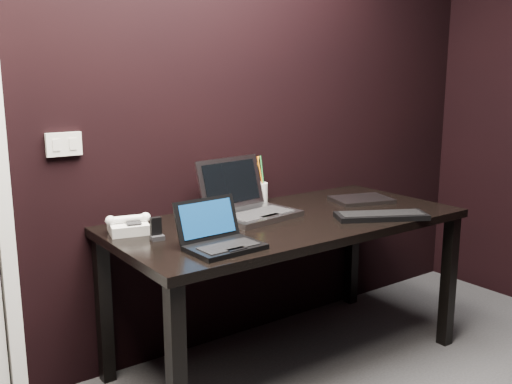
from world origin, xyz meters
TOP-DOWN VIEW (x-y plane):
  - wall_back at (0.00, 1.80)m, footprint 4.00×0.00m
  - wall_switch at (-0.62, 1.79)m, footprint 0.15×0.02m
  - desk at (0.30, 1.40)m, footprint 1.70×0.80m
  - netbook at (-0.22, 1.19)m, footprint 0.30×0.27m
  - silver_laptop at (0.17, 1.54)m, footprint 0.44×0.40m
  - ext_keyboard at (0.65, 1.13)m, footprint 0.45×0.33m
  - closed_laptop at (0.84, 1.45)m, footprint 0.35×0.30m
  - desk_phone at (-0.43, 1.59)m, footprint 0.20×0.18m
  - mobile_phone at (-0.37, 1.44)m, footprint 0.06×0.05m
  - pen_cup at (0.38, 1.74)m, footprint 0.09×0.09m

SIDE VIEW (x-z plane):
  - desk at x=0.30m, z-range 0.29..1.03m
  - closed_laptop at x=0.84m, z-range 0.74..0.76m
  - ext_keyboard at x=0.65m, z-range 0.74..0.77m
  - desk_phone at x=-0.43m, z-range 0.73..0.82m
  - mobile_phone at x=-0.37m, z-range 0.73..0.82m
  - netbook at x=-0.22m, z-range 0.69..0.87m
  - silver_laptop at x=0.17m, z-range 0.66..0.93m
  - pen_cup at x=0.38m, z-range 0.67..0.92m
  - wall_switch at x=-0.62m, z-range 1.07..1.17m
  - wall_back at x=0.00m, z-range -0.70..3.30m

